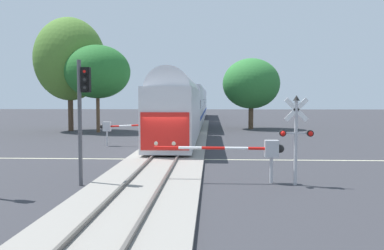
# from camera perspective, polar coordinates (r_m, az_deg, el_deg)

# --- Properties ---
(ground_plane) EXTENTS (220.00, 220.00, 0.00)m
(ground_plane) POSITION_cam_1_polar(r_m,az_deg,el_deg) (24.74, -3.48, -4.63)
(ground_plane) COLOR #333338
(road_centre_stripe) EXTENTS (44.00, 0.20, 0.01)m
(road_centre_stripe) POSITION_cam_1_polar(r_m,az_deg,el_deg) (24.74, -3.48, -4.62)
(road_centre_stripe) COLOR beige
(road_centre_stripe) RESTS_ON ground
(railway_track) EXTENTS (4.40, 80.00, 0.32)m
(railway_track) POSITION_cam_1_polar(r_m,az_deg,el_deg) (24.73, -3.48, -4.41)
(railway_track) COLOR gray
(railway_track) RESTS_ON ground
(commuter_train) EXTENTS (3.04, 65.10, 5.16)m
(commuter_train) POSITION_cam_1_polar(r_m,az_deg,el_deg) (54.30, -0.11, 2.77)
(commuter_train) COLOR silver
(commuter_train) RESTS_ON railway_track
(crossing_gate_near) EXTENTS (5.46, 0.40, 1.80)m
(crossing_gate_near) POSITION_cam_1_polar(r_m,az_deg,el_deg) (17.93, 8.86, -3.34)
(crossing_gate_near) COLOR #B7B7BC
(crossing_gate_near) RESTS_ON ground
(crossing_signal_mast) EXTENTS (1.36, 0.44, 3.67)m
(crossing_signal_mast) POSITION_cam_1_polar(r_m,az_deg,el_deg) (17.67, 13.83, -0.71)
(crossing_signal_mast) COLOR #B2B2B7
(crossing_signal_mast) RESTS_ON ground
(crossing_gate_far) EXTENTS (5.19, 0.40, 1.80)m
(crossing_gate_far) POSITION_cam_1_polar(r_m,az_deg,el_deg) (31.89, -10.49, -0.28)
(crossing_gate_far) COLOR #B7B7BC
(crossing_gate_far) RESTS_ON ground
(traffic_signal_median) EXTENTS (0.53, 0.38, 5.08)m
(traffic_signal_median) POSITION_cam_1_polar(r_m,az_deg,el_deg) (17.55, -14.48, 3.05)
(traffic_signal_median) COLOR #4C4C51
(traffic_signal_median) RESTS_ON ground
(pine_left_background) EXTENTS (7.56, 7.56, 12.18)m
(pine_left_background) POSITION_cam_1_polar(r_m,az_deg,el_deg) (47.96, -16.12, 8.49)
(pine_left_background) COLOR #4C3828
(pine_left_background) RESTS_ON ground
(oak_behind_train) EXTENTS (6.76, 6.76, 9.01)m
(oak_behind_train) POSITION_cam_1_polar(r_m,az_deg,el_deg) (45.05, -12.60, 6.99)
(oak_behind_train) COLOR brown
(oak_behind_train) RESTS_ON ground
(elm_centre_background) EXTENTS (6.53, 6.53, 8.09)m
(elm_centre_background) POSITION_cam_1_polar(r_m,az_deg,el_deg) (49.14, 7.96, 5.53)
(elm_centre_background) COLOR brown
(elm_centre_background) RESTS_ON ground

